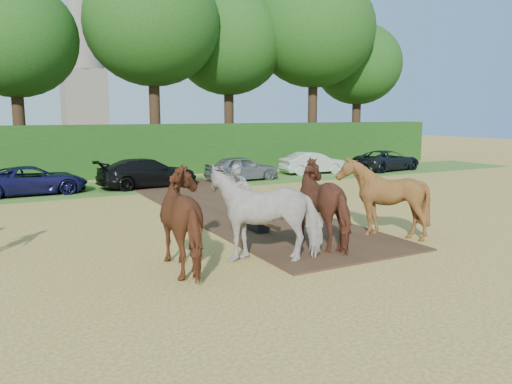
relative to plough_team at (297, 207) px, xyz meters
name	(u,v)px	position (x,y,z in m)	size (l,w,h in m)	color
ground	(287,255)	(-0.48, -0.34, -1.17)	(120.00, 120.00, 0.00)	gold
earth_strip	(227,206)	(1.02, 6.66, -1.15)	(4.50, 17.00, 0.05)	#472D1C
grass_verge	(142,186)	(-0.48, 13.66, -1.16)	(50.00, 5.00, 0.03)	#38601E
hedgerow	(120,151)	(-0.48, 18.16, 0.33)	(46.00, 1.60, 3.00)	#14380F
plough_team	(297,207)	(0.00, 0.00, 0.00)	(7.74, 5.61, 2.36)	#612B18
parked_cars	(148,173)	(-0.24, 13.35, -0.49)	(36.38, 2.96, 1.44)	#B0B3B7
treeline	(74,23)	(-2.17, 21.35, 7.80)	(48.70, 10.60, 14.21)	#382616
church	(81,30)	(3.52, 54.66, 12.56)	(5.20, 5.20, 27.00)	slate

